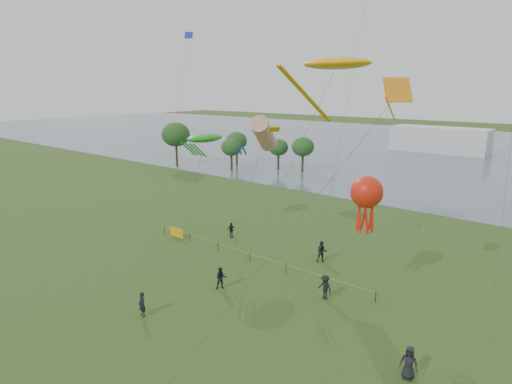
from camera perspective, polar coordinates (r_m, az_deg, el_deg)
The scene contains 16 objects.
ground_plane at distance 27.58m, azimuth -14.15°, elevation -20.40°, with size 400.00×400.00×0.00m, color #233D13.
lake at distance 115.68m, azimuth 29.54°, elevation 4.39°, with size 400.00×120.00×0.08m, color slate.
pavilion_left at distance 113.09m, azimuth 23.28°, elevation 6.41°, with size 22.00×8.00×6.00m, color silver.
trees at distance 83.18m, azimuth -3.93°, elevation 6.81°, with size 27.49×15.64×8.69m.
fence at distance 42.91m, azimuth -7.13°, elevation -6.45°, with size 24.07×0.07×1.05m.
spectator_a at distance 34.00m, azimuth -4.68°, elevation -11.39°, with size 0.86×0.67×1.76m, color black.
spectator_b at distance 32.79m, azimuth 9.16°, elevation -12.40°, with size 1.22×0.70×1.89m, color black.
spectator_c at distance 45.00m, azimuth -3.33°, elevation -5.06°, with size 0.93×0.39×1.59m, color black.
spectator_d at distance 26.01m, azimuth 19.71°, elevation -20.63°, with size 0.93×0.60×1.90m, color black.
spectator_f at distance 31.22m, azimuth -14.96°, elevation -14.26°, with size 0.64×0.42×1.75m, color black.
spectator_g at distance 39.13m, azimuth 8.78°, elevation -7.89°, with size 0.95×0.74×1.94m, color black.
kite_stingray at distance 35.25m, azimuth 10.60°, elevation 16.41°, with size 7.10×10.26×17.57m.
kite_windsock at distance 39.89m, azimuth 1.06°, elevation 7.74°, with size 4.31×4.98×12.98m.
kite_creature at distance 43.98m, azimuth -6.86°, elevation 7.13°, with size 3.22×4.71×10.76m.
kite_octopus at distance 30.67m, azimuth 14.54°, elevation -0.14°, with size 6.23×4.95×9.37m.
kite_delta at distance 25.40m, azimuth 17.13°, elevation 11.19°, with size 6.16×16.15×15.87m.
Camera 1 is at (18.84, -13.11, 15.31)m, focal length 30.00 mm.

